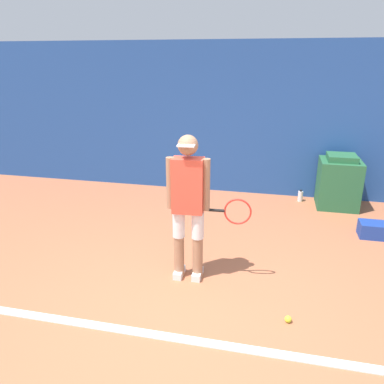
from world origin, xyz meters
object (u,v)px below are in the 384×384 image
at_px(tennis_ball, 288,319).
at_px(water_bottle, 300,196).
at_px(covered_chair, 339,182).
at_px(tennis_player, 189,202).

bearing_deg(tennis_ball, water_bottle, 85.45).
height_order(tennis_ball, covered_chair, covered_chair).
height_order(tennis_player, covered_chair, tennis_player).
bearing_deg(covered_chair, tennis_player, -126.12).
relative_size(tennis_player, tennis_ball, 24.99).
bearing_deg(tennis_ball, covered_chair, 75.36).
bearing_deg(water_bottle, tennis_ball, -94.55).
height_order(tennis_player, tennis_ball, tennis_player).
relative_size(tennis_player, water_bottle, 7.98).
xyz_separation_m(covered_chair, water_bottle, (-0.60, 0.11, -0.34)).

